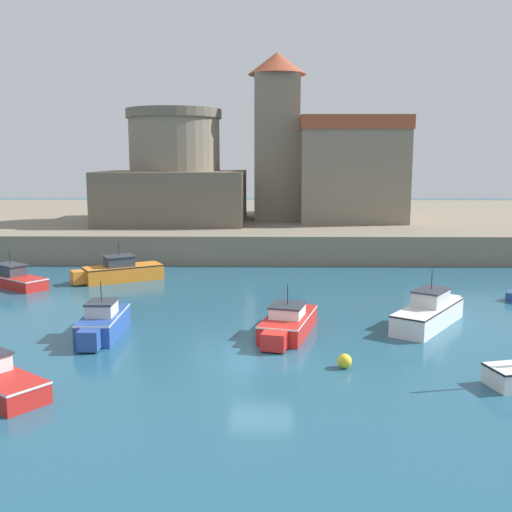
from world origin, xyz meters
name	(u,v)px	position (x,y,z in m)	size (l,w,h in m)	color
ground_plane	(261,359)	(0.00, 0.00, 0.00)	(200.00, 200.00, 0.00)	#235670
quay_seawall	(263,223)	(0.00, 40.85, 1.10)	(120.00, 40.00, 2.19)	gray
motorboat_red_2	(288,323)	(1.17, 3.40, 0.54)	(2.94, 5.50, 2.30)	red
motorboat_white_3	(430,312)	(7.98, 4.98, 0.65)	(4.59, 5.81, 2.65)	white
motorboat_orange_4	(120,271)	(-9.25, 15.38, 0.63)	(5.74, 4.10, 2.56)	orange
motorboat_red_6	(12,278)	(-15.63, 13.66, 0.50)	(5.53, 4.57, 2.29)	red
motorboat_blue_7	(103,323)	(-7.09, 3.04, 0.62)	(1.58, 4.79, 2.51)	#284C9E
mooring_buoy	(345,361)	(3.17, -0.98, 0.28)	(0.55, 0.55, 0.55)	yellow
church	(334,162)	(6.81, 35.76, 7.51)	(14.18, 15.06, 15.26)	gray
fortress	(175,182)	(-8.00, 32.11, 5.80)	(12.59, 12.59, 10.03)	#685E4F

